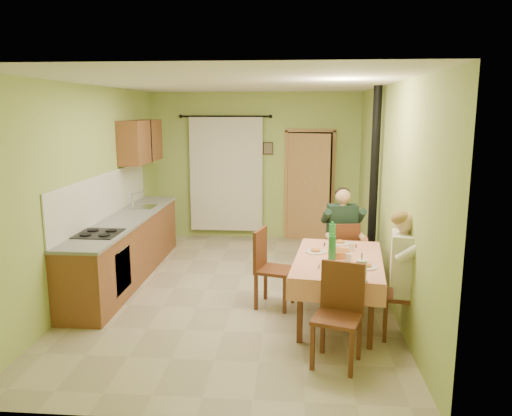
# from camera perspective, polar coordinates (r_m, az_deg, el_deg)

# --- Properties ---
(floor) EXTENTS (4.00, 6.00, 0.01)m
(floor) POSITION_cam_1_polar(r_m,az_deg,el_deg) (7.05, -2.12, -9.34)
(floor) COLOR tan
(floor) RESTS_ON ground
(room_shell) EXTENTS (4.04, 6.04, 2.82)m
(room_shell) POSITION_cam_1_polar(r_m,az_deg,el_deg) (6.64, -2.23, 5.55)
(room_shell) COLOR #A5BC60
(room_shell) RESTS_ON ground
(kitchen_run) EXTENTS (0.64, 3.64, 1.56)m
(kitchen_run) POSITION_cam_1_polar(r_m,az_deg,el_deg) (7.65, -14.62, -4.26)
(kitchen_run) COLOR brown
(kitchen_run) RESTS_ON ground
(upper_cabinets) EXTENTS (0.35, 1.40, 0.70)m
(upper_cabinets) POSITION_cam_1_polar(r_m,az_deg,el_deg) (8.68, -13.01, 7.44)
(upper_cabinets) COLOR brown
(upper_cabinets) RESTS_ON room_shell
(curtain) EXTENTS (1.70, 0.07, 2.22)m
(curtain) POSITION_cam_1_polar(r_m,az_deg,el_deg) (9.63, -3.43, 3.93)
(curtain) COLOR black
(curtain) RESTS_ON ground
(doorway) EXTENTS (0.96, 0.31, 2.15)m
(doorway) POSITION_cam_1_polar(r_m,az_deg,el_deg) (9.58, 6.06, 2.58)
(doorway) COLOR black
(doorway) RESTS_ON ground
(dining_table) EXTENTS (1.20, 1.79, 0.76)m
(dining_table) POSITION_cam_1_polar(r_m,az_deg,el_deg) (6.07, 9.30, -9.08)
(dining_table) COLOR #F1977B
(dining_table) RESTS_ON ground
(tableware) EXTENTS (0.78, 1.63, 0.33)m
(tableware) POSITION_cam_1_polar(r_m,az_deg,el_deg) (5.84, 9.60, -5.32)
(tableware) COLOR white
(tableware) RESTS_ON dining_table
(chair_far) EXTENTS (0.45, 0.45, 0.96)m
(chair_far) POSITION_cam_1_polar(r_m,az_deg,el_deg) (7.15, 9.72, -6.73)
(chair_far) COLOR #5B2D18
(chair_far) RESTS_ON ground
(chair_near) EXTENTS (0.55, 0.55, 1.00)m
(chair_near) POSITION_cam_1_polar(r_m,az_deg,el_deg) (5.10, 9.23, -14.24)
(chair_near) COLOR #5B2D18
(chair_near) RESTS_ON ground
(chair_right) EXTENTS (0.46, 0.46, 0.95)m
(chair_right) POSITION_cam_1_polar(r_m,az_deg,el_deg) (5.79, 16.43, -11.38)
(chair_right) COLOR #5B2D18
(chair_right) RESTS_ON ground
(chair_left) EXTENTS (0.53, 0.53, 1.00)m
(chair_left) POSITION_cam_1_polar(r_m,az_deg,el_deg) (6.41, 2.02, -8.69)
(chair_left) COLOR #5B2D18
(chair_left) RESTS_ON ground
(man_far) EXTENTS (0.62, 0.51, 1.39)m
(man_far) POSITION_cam_1_polar(r_m,az_deg,el_deg) (7.01, 9.85, -2.11)
(man_far) COLOR #192D23
(man_far) RESTS_ON chair_far
(man_right) EXTENTS (0.52, 0.62, 1.39)m
(man_right) POSITION_cam_1_polar(r_m,az_deg,el_deg) (5.60, 16.62, -5.78)
(man_right) COLOR silver
(man_right) RESTS_ON chair_right
(stove_flue) EXTENTS (0.24, 0.24, 2.80)m
(stove_flue) POSITION_cam_1_polar(r_m,az_deg,el_deg) (7.39, 13.18, -0.40)
(stove_flue) COLOR black
(stove_flue) RESTS_ON ground
(picture_back) EXTENTS (0.19, 0.03, 0.23)m
(picture_back) POSITION_cam_1_polar(r_m,az_deg,el_deg) (9.57, 1.37, 6.84)
(picture_back) COLOR black
(picture_back) RESTS_ON room_shell
(picture_right) EXTENTS (0.03, 0.31, 0.21)m
(picture_right) POSITION_cam_1_polar(r_m,az_deg,el_deg) (7.88, 13.31, 6.36)
(picture_right) COLOR brown
(picture_right) RESTS_ON room_shell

